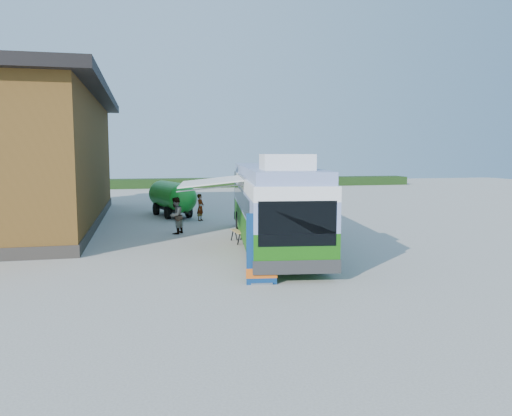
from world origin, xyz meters
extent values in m
plane|color=#BCB7AD|center=(0.00, 0.00, 0.00)|extent=(100.00, 100.00, 0.00)
cube|color=brown|center=(-10.50, 10.00, 3.50)|extent=(8.00, 20.00, 7.00)
cube|color=black|center=(-10.50, 10.00, 7.25)|extent=(9.60, 21.20, 0.50)
cube|color=#332D28|center=(-10.50, 10.00, 0.25)|extent=(8.10, 20.10, 0.50)
cube|color=#264419|center=(8.00, 38.00, 0.50)|extent=(40.00, 3.00, 1.00)
cube|color=#267213|center=(1.34, 0.83, 0.96)|extent=(4.37, 13.04, 1.17)
cube|color=#7E90C5|center=(1.34, 0.83, 2.03)|extent=(4.37, 13.04, 0.96)
cube|color=black|center=(0.10, 1.54, 2.03)|extent=(1.48, 10.57, 0.75)
cube|color=black|center=(2.72, 1.18, 2.03)|extent=(1.48, 10.57, 0.75)
cube|color=white|center=(1.34, 0.83, 2.75)|extent=(4.37, 13.04, 0.48)
cube|color=#7E90C5|center=(1.34, 0.83, 3.20)|extent=(4.18, 12.81, 0.43)
cube|color=white|center=(0.79, -3.18, 3.68)|extent=(1.95, 2.13, 0.53)
cube|color=black|center=(0.48, -5.48, 1.87)|extent=(2.39, 0.38, 1.39)
cube|color=#2D2D2D|center=(0.49, -5.43, 0.53)|extent=(2.72, 0.56, 0.43)
cube|color=#2D2D2D|center=(2.19, 7.09, 0.53)|extent=(2.72, 0.56, 0.43)
cylinder|color=black|center=(-0.44, -3.23, 0.53)|extent=(0.46, 1.10, 1.07)
cylinder|color=black|center=(1.97, -3.56, 0.53)|extent=(0.46, 1.10, 1.07)
cylinder|color=black|center=(0.64, 4.69, 0.53)|extent=(0.46, 1.10, 1.07)
cylinder|color=black|center=(3.04, 4.37, 0.53)|extent=(0.46, 1.10, 1.07)
cube|color=white|center=(-1.23, 1.03, 2.85)|extent=(3.13, 4.47, 0.32)
cube|color=#A5A8AD|center=(0.05, 0.85, 3.04)|extent=(0.75, 4.44, 0.15)
cylinder|color=#A5A8AD|center=(-1.47, -0.73, 2.75)|extent=(2.67, 0.41, 0.33)
cylinder|color=#A5A8AD|center=(-0.99, 2.79, 2.75)|extent=(2.67, 0.41, 0.33)
cube|color=navy|center=(-0.58, -5.30, 1.10)|extent=(0.93, 0.16, 2.19)
cube|color=#CE5413|center=(-0.58, -5.30, 0.35)|extent=(0.95, 0.16, 0.31)
cube|color=#A5A8AD|center=(-0.58, -5.30, 0.03)|extent=(0.68, 0.27, 0.07)
cylinder|color=#A5A8AD|center=(-0.58, -5.28, 1.10)|extent=(0.03, 0.03, 2.19)
cube|color=tan|center=(0.62, 1.92, 0.84)|extent=(0.66, 1.38, 0.04)
cube|color=tan|center=(0.01, 1.87, 0.50)|extent=(0.38, 1.36, 0.04)
cube|color=tan|center=(1.24, 1.97, 0.50)|extent=(0.38, 1.36, 0.04)
cube|color=black|center=(0.47, 1.35, 0.41)|extent=(0.06, 0.06, 0.83)
cube|color=black|center=(0.87, 1.38, 0.41)|extent=(0.06, 0.06, 0.83)
cube|color=black|center=(0.38, 2.46, 0.41)|extent=(0.06, 0.06, 0.83)
cube|color=black|center=(0.78, 2.49, 0.41)|extent=(0.06, 0.06, 0.83)
imported|color=#999999|center=(-0.78, 9.36, 0.79)|extent=(0.63, 0.69, 1.58)
imported|color=#999999|center=(-2.51, 4.90, 0.91)|extent=(1.06, 1.11, 1.81)
cylinder|color=green|center=(-2.29, 11.87, 1.30)|extent=(2.72, 4.18, 1.73)
sphere|color=green|center=(-1.76, 10.02, 1.30)|extent=(1.73, 1.73, 1.73)
sphere|color=green|center=(-2.82, 13.72, 1.30)|extent=(1.73, 1.73, 1.73)
cube|color=black|center=(-2.29, 11.87, 0.53)|extent=(2.22, 4.20, 0.19)
cube|color=black|center=(-1.60, 9.47, 0.48)|extent=(0.43, 1.14, 0.10)
cylinder|color=black|center=(-2.62, 10.58, 0.38)|extent=(0.44, 0.81, 0.77)
cylinder|color=black|center=(-1.33, 10.95, 0.38)|extent=(0.44, 0.81, 0.77)
cylinder|color=black|center=(-3.26, 12.80, 0.38)|extent=(0.44, 0.81, 0.77)
cylinder|color=black|center=(-1.96, 13.17, 0.38)|extent=(0.44, 0.81, 0.77)
camera|label=1|loc=(-4.03, -19.70, 4.01)|focal=35.00mm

